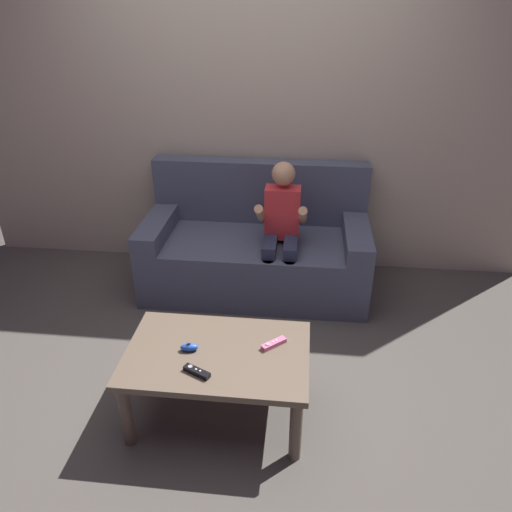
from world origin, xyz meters
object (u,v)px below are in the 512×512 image
Objects in this scene: coffee_table at (218,361)px; nunchuk_blue at (189,347)px; couch at (257,248)px; game_remote_black_near_edge at (197,372)px; person_seated_on_couch at (281,227)px; game_remote_pink_far_corner at (274,344)px.

nunchuk_blue reaches higher than coffee_table.
game_remote_black_near_edge is at bearing -94.64° from couch.
person_seated_on_couch is 7.12× the size of game_remote_black_near_edge.
game_remote_pink_far_corner is at bearing 35.28° from game_remote_black_near_edge.
couch reaches higher than game_remote_black_near_edge.
game_remote_pink_far_corner is at bearing 15.65° from coffee_table.
coffee_table is at bearing -92.38° from couch.
couch is 0.38m from person_seated_on_couch.
nunchuk_blue is (-0.39, -1.16, -0.14)m from person_seated_on_couch.
nunchuk_blue reaches higher than game_remote_pink_far_corner.
game_remote_pink_far_corner is at bearing -79.99° from couch.
coffee_table is at bearing -164.35° from game_remote_pink_far_corner.
game_remote_black_near_edge is 0.18m from nunchuk_blue.
person_seated_on_couch is 1.09m from game_remote_pink_far_corner.
person_seated_on_couch reaches higher than couch.
couch reaches higher than nunchuk_blue.
couch is 17.11× the size of nunchuk_blue.
person_seated_on_couch reaches higher than game_remote_black_near_edge.
coffee_table is at bearing -102.12° from person_seated_on_couch.
couch reaches higher than coffee_table.
person_seated_on_couch reaches higher than nunchuk_blue.
coffee_table is at bearing 68.17° from game_remote_black_near_edge.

